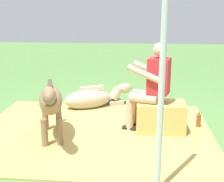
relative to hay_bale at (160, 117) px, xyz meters
name	(u,v)px	position (x,y,z in m)	size (l,w,h in m)	color
ground_plane	(110,130)	(0.76, 0.01, -0.23)	(24.00, 24.00, 0.00)	#568442
hay_patch	(94,132)	(0.99, 0.13, -0.22)	(3.51, 2.72, 0.02)	tan
hay_bale	(160,117)	(0.00, 0.00, 0.00)	(0.72, 0.44, 0.47)	tan
person_seated	(151,84)	(0.16, -0.03, 0.51)	(0.71, 0.52, 1.35)	#D8AD8C
pony_standing	(51,102)	(1.53, 0.46, 0.34)	(0.58, 1.32, 0.94)	#8C6B4C
pony_lying	(93,98)	(1.18, -1.05, -0.04)	(1.32, 0.84, 0.42)	tan
soda_bottle	(199,120)	(-0.61, -0.21, -0.10)	(0.07, 0.07, 0.27)	brown
tent_pole_left	(162,76)	(0.13, 1.58, 0.98)	(0.06, 0.06, 2.43)	silver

